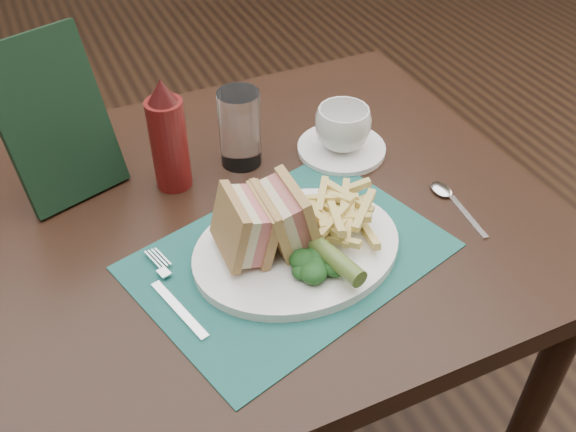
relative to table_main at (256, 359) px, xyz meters
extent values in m
plane|color=black|center=(0.00, 0.50, -0.38)|extent=(7.00, 7.00, 0.00)
cube|color=#1A564F|center=(0.02, -0.12, 0.38)|extent=(0.48, 0.40, 0.00)
cylinder|color=#496325|center=(0.05, -0.17, 0.41)|extent=(0.05, 0.12, 0.03)
cylinder|color=white|center=(0.20, 0.08, 0.38)|extent=(0.17, 0.17, 0.01)
imported|color=white|center=(0.20, 0.08, 0.42)|extent=(0.13, 0.13, 0.07)
cylinder|color=white|center=(0.04, 0.12, 0.44)|extent=(0.08, 0.08, 0.13)
cube|color=black|center=(-0.23, 0.17, 0.50)|extent=(0.18, 0.14, 0.25)
camera|label=1|loc=(-0.25, -0.70, 1.01)|focal=40.00mm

